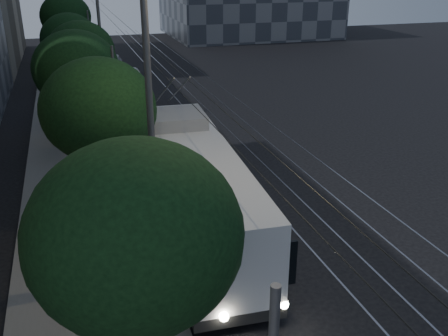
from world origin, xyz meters
TOP-DOWN VIEW (x-y plane):
  - ground at (0.00, 0.00)m, footprint 120.00×120.00m
  - sidewalk at (-7.50, 20.00)m, footprint 5.00×90.00m
  - tram_rails at (2.50, 20.00)m, footprint 4.52×90.00m
  - overhead_wires at (-4.97, 20.00)m, footprint 2.23×90.00m
  - trolleybus at (-3.28, 2.21)m, footprint 3.43×12.99m
  - pickup_silver at (-3.57, 8.12)m, footprint 3.38×5.85m
  - car_white_a at (-3.93, 14.00)m, footprint 2.48×3.98m
  - car_white_b at (-3.65, 19.50)m, footprint 3.29×4.68m
  - car_white_c at (-2.70, 26.38)m, footprint 2.34×4.97m
  - car_white_d at (-3.08, 35.00)m, footprint 2.11×4.31m
  - tree_0 at (-6.50, -5.53)m, footprint 4.57×4.57m
  - tree_1 at (-6.50, 4.02)m, footprint 4.37×4.37m
  - tree_2 at (-7.00, 12.90)m, footprint 4.57×4.57m
  - tree_3 at (-6.50, 18.31)m, footprint 4.24×4.24m
  - tree_4 at (-7.00, 28.15)m, footprint 4.56×4.56m
  - tree_5 at (-7.00, 39.19)m, footprint 4.96×4.96m
  - streetlamp_near at (-4.89, -0.85)m, footprint 2.65×0.44m
  - streetlamp_far at (-4.79, 18.62)m, footprint 2.40×0.44m

SIDE VIEW (x-z plane):
  - ground at x=0.00m, z-range 0.00..0.00m
  - tram_rails at x=2.50m, z-range 0.00..0.02m
  - sidewalk at x=-7.50m, z-range 0.00..0.15m
  - car_white_b at x=-3.65m, z-range 0.00..1.26m
  - car_white_a at x=-3.93m, z-range 0.00..1.26m
  - car_white_d at x=-3.08m, z-range 0.00..1.42m
  - pickup_silver at x=-3.57m, z-range 0.00..1.53m
  - car_white_c at x=-2.70m, z-range 0.00..1.58m
  - trolleybus at x=-3.28m, z-range -1.03..4.59m
  - overhead_wires at x=-4.97m, z-range 0.47..6.47m
  - tree_4 at x=-7.00m, z-range 0.95..6.99m
  - tree_0 at x=-6.50m, z-range 1.17..7.67m
  - tree_2 at x=-7.00m, z-range 1.18..7.69m
  - tree_3 at x=-6.50m, z-range 1.27..7.67m
  - tree_1 at x=-6.50m, z-range 1.28..7.82m
  - tree_5 at x=-7.00m, z-range 1.22..8.16m
  - streetlamp_far at x=-4.79m, z-range 1.02..10.95m
  - streetlamp_near at x=-4.89m, z-range 1.07..12.18m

